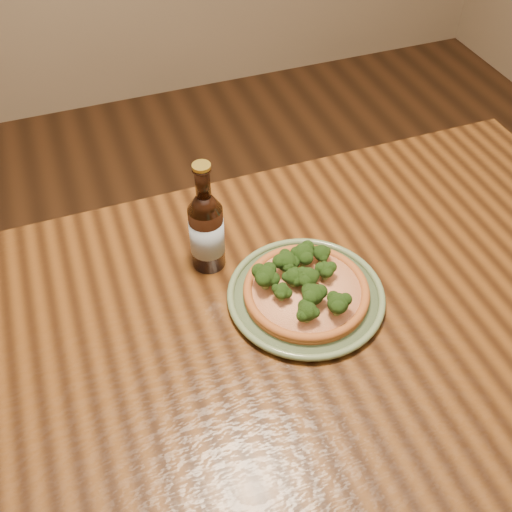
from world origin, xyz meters
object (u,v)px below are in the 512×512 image
object	(u,v)px
table	(279,354)
beer_bottle	(207,230)
plate	(306,295)
pizza	(305,288)

from	to	relation	value
table	beer_bottle	world-z (taller)	beer_bottle
plate	pizza	world-z (taller)	pizza
table	plate	bearing A→B (deg)	31.94
plate	table	bearing A→B (deg)	-148.06
plate	beer_bottle	xyz separation A→B (m)	(-0.15, 0.16, 0.08)
table	beer_bottle	distance (m)	0.29
plate	pizza	xyz separation A→B (m)	(-0.00, 0.00, 0.02)
table	pizza	bearing A→B (deg)	33.29
plate	beer_bottle	world-z (taller)	beer_bottle
table	pizza	world-z (taller)	pizza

